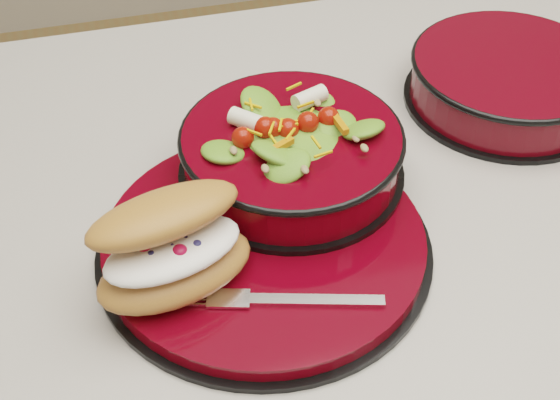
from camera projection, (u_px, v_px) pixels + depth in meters
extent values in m
cube|color=#B1ABA3|center=(242.00, 225.00, 0.76)|extent=(1.24, 0.74, 0.04)
cylinder|color=black|center=(264.00, 248.00, 0.71)|extent=(0.30, 0.30, 0.01)
cylinder|color=#56020A|center=(264.00, 241.00, 0.70)|extent=(0.29, 0.29, 0.01)
torus|color=black|center=(278.00, 243.00, 0.69)|extent=(0.16, 0.16, 0.01)
cylinder|color=black|center=(291.00, 172.00, 0.75)|extent=(0.22, 0.22, 0.01)
cylinder|color=#56020A|center=(291.00, 152.00, 0.74)|extent=(0.20, 0.20, 0.04)
torus|color=black|center=(292.00, 137.00, 0.72)|extent=(0.21, 0.21, 0.01)
ellipsoid|color=#447420|center=(292.00, 141.00, 0.73)|extent=(0.17, 0.17, 0.07)
sphere|color=#B31207|center=(337.00, 99.00, 0.71)|extent=(0.02, 0.02, 0.02)
sphere|color=#B31207|center=(303.00, 81.00, 0.73)|extent=(0.02, 0.02, 0.02)
sphere|color=#B31207|center=(259.00, 87.00, 0.72)|extent=(0.02, 0.02, 0.02)
sphere|color=#B31207|center=(246.00, 114.00, 0.69)|extent=(0.02, 0.02, 0.02)
sphere|color=#B31207|center=(280.00, 135.00, 0.67)|extent=(0.02, 0.02, 0.02)
sphere|color=#B31207|center=(327.00, 127.00, 0.68)|extent=(0.02, 0.02, 0.02)
cylinder|color=silver|center=(310.00, 80.00, 0.73)|extent=(0.03, 0.04, 0.02)
cylinder|color=silver|center=(246.00, 102.00, 0.71)|extent=(0.04, 0.03, 0.02)
cube|color=orange|center=(280.00, 128.00, 0.68)|extent=(0.03, 0.03, 0.01)
cube|color=orange|center=(340.00, 105.00, 0.70)|extent=(0.03, 0.02, 0.01)
ellipsoid|color=#C2763B|center=(175.00, 270.00, 0.64)|extent=(0.15, 0.11, 0.04)
ellipsoid|color=white|center=(173.00, 250.00, 0.62)|extent=(0.13, 0.09, 0.02)
ellipsoid|color=#C2763B|center=(166.00, 214.00, 0.62)|extent=(0.14, 0.10, 0.03)
sphere|color=#B90D2A|center=(145.00, 250.00, 0.62)|extent=(0.01, 0.01, 0.01)
sphere|color=#B90D2A|center=(180.00, 252.00, 0.61)|extent=(0.01, 0.01, 0.01)
sphere|color=#191947|center=(161.00, 242.00, 0.62)|extent=(0.01, 0.01, 0.01)
sphere|color=#191947|center=(186.00, 241.00, 0.62)|extent=(0.01, 0.01, 0.01)
sphere|color=#191947|center=(173.00, 248.00, 0.62)|extent=(0.01, 0.01, 0.01)
sphere|color=#191947|center=(197.00, 246.00, 0.62)|extent=(0.01, 0.01, 0.01)
sphere|color=#191947|center=(152.00, 256.00, 0.61)|extent=(0.01, 0.01, 0.01)
cube|color=silver|center=(315.00, 300.00, 0.64)|extent=(0.11, 0.04, 0.00)
cube|color=silver|center=(228.00, 299.00, 0.64)|extent=(0.04, 0.03, 0.00)
cylinder|color=black|center=(504.00, 99.00, 0.87)|extent=(0.22, 0.22, 0.01)
cylinder|color=#52050C|center=(509.00, 79.00, 0.86)|extent=(0.21, 0.21, 0.05)
torus|color=black|center=(512.00, 63.00, 0.84)|extent=(0.22, 0.22, 0.01)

